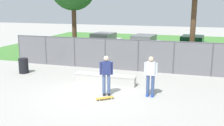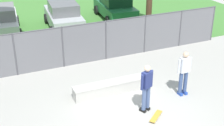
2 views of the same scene
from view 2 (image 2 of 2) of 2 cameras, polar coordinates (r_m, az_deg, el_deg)
ground_plane at (r=11.72m, az=3.43°, el=-9.15°), size 80.00×80.00×0.00m
grass_strip at (r=25.04m, az=-12.66°, el=9.26°), size 26.89×20.00×0.02m
concrete_ledge at (r=12.88m, az=0.06°, el=-4.29°), size 3.20×0.50×0.53m
skateboarder at (r=11.50m, az=6.07°, el=-4.10°), size 0.57×0.38×1.82m
skateboard at (r=11.63m, az=7.72°, el=-9.23°), size 0.75×0.66×0.09m
chainlink_fence at (r=15.21m, az=-4.77°, el=3.68°), size 14.96×0.07×1.96m
car_white at (r=20.09m, az=-18.83°, el=7.12°), size 2.33×4.36×1.66m
car_silver at (r=20.18m, az=-8.52°, el=8.26°), size 2.33×4.36×1.66m
car_green at (r=21.89m, az=0.53°, el=9.87°), size 2.33×4.36×1.66m
bystander at (r=12.79m, az=12.55°, el=-1.41°), size 0.60×0.27×1.82m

